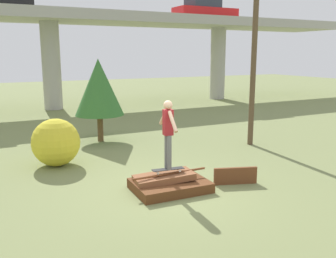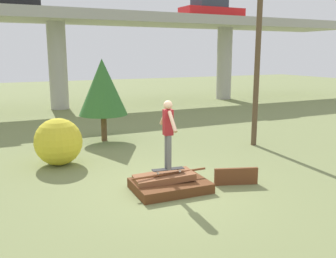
% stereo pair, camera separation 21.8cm
% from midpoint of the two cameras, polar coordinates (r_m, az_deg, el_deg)
% --- Properties ---
extents(ground_plane, '(80.00, 80.00, 0.00)m').
position_cam_midpoint_polar(ground_plane, '(9.55, 0.98, -9.30)').
color(ground_plane, olive).
extents(scrap_pile, '(2.02, 1.39, 0.47)m').
position_cam_midpoint_polar(scrap_pile, '(9.49, 0.77, -8.33)').
color(scrap_pile, '#5B3319').
rests_on(scrap_pile, ground_plane).
extents(scrap_plank_loose, '(1.12, 0.45, 0.45)m').
position_cam_midpoint_polar(scrap_plank_loose, '(10.03, 10.95, -7.11)').
color(scrap_plank_loose, brown).
rests_on(scrap_plank_loose, ground_plane).
extents(skateboard, '(0.83, 0.30, 0.09)m').
position_cam_midpoint_polar(skateboard, '(9.39, 0.67, -6.18)').
color(skateboard, black).
rests_on(skateboard, scrap_pile).
extents(skater, '(0.25, 1.19, 1.72)m').
position_cam_midpoint_polar(skater, '(9.13, 0.68, -0.09)').
color(skater, slate).
rests_on(skater, skateboard).
extents(highway_overpass, '(44.00, 4.64, 5.86)m').
position_cam_midpoint_polar(highway_overpass, '(24.05, -16.53, 15.24)').
color(highway_overpass, '#A8A59E').
rests_on(highway_overpass, ground_plane).
extents(car_on_overpass_right, '(4.56, 1.77, 1.43)m').
position_cam_midpoint_polar(car_on_overpass_right, '(27.97, 6.82, 17.63)').
color(car_on_overpass_right, red).
rests_on(car_on_overpass_right, highway_overpass).
extents(utility_pole, '(1.30, 0.20, 7.25)m').
position_cam_midpoint_polar(utility_pole, '(14.10, 14.02, 12.61)').
color(utility_pole, brown).
rests_on(utility_pole, ground_plane).
extents(tree_behind_left, '(1.88, 1.88, 3.20)m').
position_cam_midpoint_polar(tree_behind_left, '(14.63, -9.52, 6.30)').
color(tree_behind_left, brown).
rests_on(tree_behind_left, ground_plane).
extents(bush_yellow_flowering, '(1.46, 1.46, 1.46)m').
position_cam_midpoint_polar(bush_yellow_flowering, '(11.90, -15.87, -1.89)').
color(bush_yellow_flowering, gold).
rests_on(bush_yellow_flowering, ground_plane).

